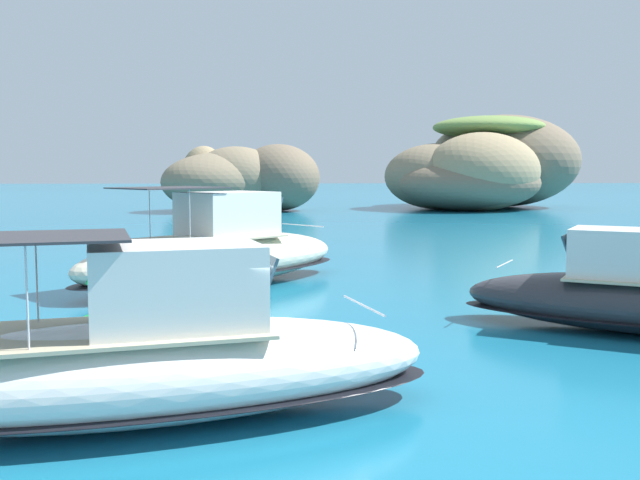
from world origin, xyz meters
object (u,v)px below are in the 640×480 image
(motorboat_white, at_px, (149,362))
(motorboat_cream, at_px, (217,254))
(motorboat_charcoal, at_px, (637,298))
(islet_small, at_px, (240,180))
(channel_buoy, at_px, (90,323))
(islet_large, at_px, (479,169))

(motorboat_white, xyz_separation_m, motorboat_cream, (-0.04, 13.68, 0.13))
(motorboat_charcoal, relative_size, motorboat_cream, 0.85)
(islet_small, xyz_separation_m, channel_buoy, (-0.87, -53.44, -2.67))
(islet_large, xyz_separation_m, motorboat_white, (-22.83, -63.71, -3.05))
(islet_small, height_order, channel_buoy, islet_small)
(islet_small, xyz_separation_m, motorboat_cream, (1.50, -45.70, -1.93))
(islet_large, height_order, channel_buoy, islet_large)
(islet_small, relative_size, motorboat_white, 1.81)
(islet_large, relative_size, motorboat_charcoal, 2.97)
(motorboat_charcoal, bearing_deg, islet_large, 78.25)
(islet_large, relative_size, motorboat_cream, 2.52)
(islet_large, bearing_deg, motorboat_white, -109.71)
(motorboat_charcoal, height_order, channel_buoy, motorboat_charcoal)
(motorboat_charcoal, height_order, motorboat_cream, motorboat_cream)
(islet_large, distance_m, motorboat_charcoal, 59.30)
(islet_small, bearing_deg, motorboat_charcoal, -77.09)
(motorboat_charcoal, distance_m, motorboat_white, 12.19)
(motorboat_cream, distance_m, channel_buoy, 8.12)
(islet_large, distance_m, motorboat_cream, 55.08)
(islet_small, bearing_deg, motorboat_cream, -88.13)
(islet_small, distance_m, motorboat_white, 59.44)
(islet_large, relative_size, channel_buoy, 17.39)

